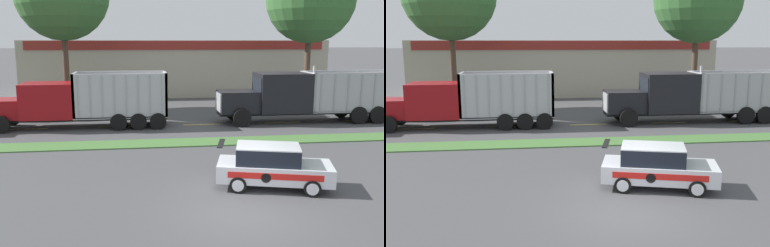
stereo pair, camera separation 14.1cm
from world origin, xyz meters
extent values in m
plane|color=#474749|center=(0.00, 0.00, 0.00)|extent=(600.00, 600.00, 0.00)
cube|color=#477538|center=(0.00, 9.46, 0.03)|extent=(120.00, 1.81, 0.06)
cube|color=yellow|center=(-9.86, 14.36, 0.00)|extent=(2.40, 0.14, 0.01)
cube|color=yellow|center=(-4.46, 14.36, 0.00)|extent=(2.40, 0.14, 0.01)
cube|color=yellow|center=(0.94, 14.36, 0.00)|extent=(2.40, 0.14, 0.01)
cube|color=yellow|center=(6.34, 14.36, 0.00)|extent=(2.40, 0.14, 0.01)
cube|color=yellow|center=(11.74, 14.36, 0.00)|extent=(2.40, 0.14, 0.01)
cube|color=black|center=(-6.69, 14.46, 0.59)|extent=(10.74, 1.37, 0.18)
cube|color=maroon|center=(-11.06, 14.46, 1.26)|extent=(1.99, 2.04, 1.16)
cube|color=maroon|center=(-8.52, 14.46, 1.74)|extent=(3.08, 2.49, 2.11)
cube|color=black|center=(-10.09, 14.46, 2.11)|extent=(0.04, 2.12, 0.95)
cylinder|color=silver|center=(-6.88, 13.65, 2.45)|extent=(0.14, 0.14, 1.43)
cube|color=#B7B7BC|center=(-4.15, 14.46, 0.74)|extent=(5.66, 2.49, 0.12)
cube|color=#B7B7BC|center=(-6.90, 14.46, 2.07)|extent=(0.16, 2.49, 2.66)
cube|color=#B7B7BC|center=(-1.40, 14.46, 2.07)|extent=(0.16, 2.49, 2.66)
cube|color=#B7B7BC|center=(-4.15, 13.29, 2.07)|extent=(5.66, 0.16, 2.66)
cube|color=#B7B7BC|center=(-4.15, 15.63, 2.07)|extent=(5.66, 0.16, 2.66)
cube|color=#A3A3A8|center=(-6.63, 13.19, 2.07)|extent=(0.10, 0.04, 2.52)
cube|color=#A3A3A8|center=(-5.92, 13.19, 2.07)|extent=(0.10, 0.04, 2.52)
cube|color=#A3A3A8|center=(-5.21, 13.19, 2.07)|extent=(0.10, 0.04, 2.52)
cube|color=#A3A3A8|center=(-4.51, 13.19, 2.07)|extent=(0.10, 0.04, 2.52)
cube|color=#A3A3A8|center=(-3.80, 13.19, 2.07)|extent=(0.10, 0.04, 2.52)
cube|color=#A3A3A8|center=(-3.09, 13.19, 2.07)|extent=(0.10, 0.04, 2.52)
cube|color=#A3A3A8|center=(-2.38, 13.19, 2.07)|extent=(0.10, 0.04, 2.52)
cube|color=#A3A3A8|center=(-1.68, 13.19, 2.07)|extent=(0.10, 0.04, 2.52)
cylinder|color=black|center=(-11.06, 13.23, 0.50)|extent=(1.01, 0.30, 1.01)
cylinder|color=black|center=(-11.06, 15.69, 0.50)|extent=(1.01, 0.30, 1.01)
cylinder|color=black|center=(-1.92, 13.23, 0.50)|extent=(1.01, 0.30, 1.01)
cylinder|color=black|center=(-1.92, 15.69, 0.50)|extent=(1.01, 0.30, 1.01)
cylinder|color=black|center=(-3.11, 13.23, 0.50)|extent=(1.01, 0.30, 1.01)
cylinder|color=black|center=(-3.11, 15.69, 0.50)|extent=(1.01, 0.30, 1.01)
cylinder|color=black|center=(-4.30, 13.23, 0.50)|extent=(1.01, 0.30, 1.01)
cylinder|color=black|center=(-4.30, 15.69, 0.50)|extent=(1.01, 0.30, 1.01)
cube|color=black|center=(8.18, 14.50, 0.66)|extent=(12.24, 1.38, 0.18)
cube|color=black|center=(3.33, 14.50, 1.44)|extent=(2.53, 2.06, 1.38)
cube|color=#B7B7BC|center=(2.03, 14.50, 1.44)|extent=(0.06, 1.76, 1.17)
cube|color=black|center=(6.27, 14.50, 2.00)|extent=(3.36, 2.51, 2.51)
cube|color=black|center=(4.57, 14.50, 2.44)|extent=(0.04, 2.13, 1.13)
cylinder|color=silver|center=(8.05, 13.69, 2.87)|extent=(0.14, 0.14, 1.75)
cube|color=#ADADB2|center=(11.13, 14.50, 0.81)|extent=(6.35, 2.51, 0.12)
cube|color=#ADADB2|center=(8.03, 14.50, 2.06)|extent=(0.16, 2.51, 2.51)
cube|color=#ADADB2|center=(11.13, 13.33, 2.06)|extent=(6.35, 0.16, 2.51)
cube|color=#ADADB2|center=(11.13, 15.68, 2.06)|extent=(6.35, 0.16, 2.51)
cube|color=#99999E|center=(8.41, 13.23, 2.06)|extent=(0.10, 0.04, 2.38)
cube|color=#99999E|center=(9.31, 13.23, 2.06)|extent=(0.10, 0.04, 2.38)
cube|color=#99999E|center=(10.22, 13.23, 2.06)|extent=(0.10, 0.04, 2.38)
cube|color=#99999E|center=(11.13, 13.23, 2.06)|extent=(0.10, 0.04, 2.38)
cube|color=#99999E|center=(12.03, 13.23, 2.06)|extent=(0.10, 0.04, 2.38)
cylinder|color=black|center=(3.33, 13.27, 0.57)|extent=(1.13, 0.30, 1.13)
cylinder|color=black|center=(3.33, 15.74, 0.57)|extent=(1.13, 0.30, 1.13)
cylinder|color=black|center=(13.70, 15.74, 0.57)|extent=(1.13, 0.30, 1.13)
cylinder|color=black|center=(12.39, 13.27, 0.57)|extent=(1.13, 0.30, 1.13)
cylinder|color=black|center=(12.39, 15.74, 0.57)|extent=(1.13, 0.30, 1.13)
cylinder|color=black|center=(11.07, 13.27, 0.57)|extent=(1.13, 0.30, 1.13)
cylinder|color=black|center=(11.07, 15.74, 0.57)|extent=(1.13, 0.30, 1.13)
cube|color=silver|center=(1.77, 2.18, 0.62)|extent=(4.45, 2.80, 0.63)
cube|color=black|center=(1.53, 2.25, 1.24)|extent=(2.60, 2.09, 0.60)
cube|color=silver|center=(1.53, 2.25, 1.56)|extent=(2.60, 2.09, 0.04)
cube|color=black|center=(-0.12, 2.72, 1.60)|extent=(0.57, 1.38, 0.03)
cube|color=red|center=(1.53, 1.34, 0.68)|extent=(3.18, 0.92, 0.22)
cylinder|color=black|center=(1.23, 1.42, 0.62)|extent=(0.34, 0.10, 0.35)
cylinder|color=black|center=(2.77, 1.04, 0.30)|extent=(0.63, 0.36, 0.60)
cylinder|color=silver|center=(2.75, 0.93, 0.30)|extent=(0.41, 0.13, 0.42)
cylinder|color=black|center=(3.23, 2.62, 0.30)|extent=(0.63, 0.36, 0.60)
cylinder|color=silver|center=(3.26, 2.72, 0.30)|extent=(0.41, 0.13, 0.42)
cylinder|color=black|center=(0.31, 1.74, 0.30)|extent=(0.63, 0.36, 0.60)
cylinder|color=silver|center=(0.28, 1.64, 0.30)|extent=(0.41, 0.13, 0.42)
cylinder|color=black|center=(0.76, 3.32, 0.30)|extent=(0.63, 0.36, 0.60)
cylinder|color=silver|center=(0.79, 3.43, 0.30)|extent=(0.41, 0.13, 0.42)
cube|color=#BCB29E|center=(0.78, 33.28, 2.67)|extent=(28.93, 12.00, 5.34)
cube|color=maroon|center=(0.78, 27.23, 4.89)|extent=(27.48, 0.10, 0.80)
cylinder|color=brown|center=(-8.42, 21.09, 3.42)|extent=(0.45, 0.45, 6.84)
cylinder|color=brown|center=(10.24, 20.16, 3.31)|extent=(0.46, 0.46, 6.62)
camera|label=1|loc=(-3.18, -12.39, 5.34)|focal=40.00mm
camera|label=2|loc=(-3.04, -12.40, 5.34)|focal=40.00mm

